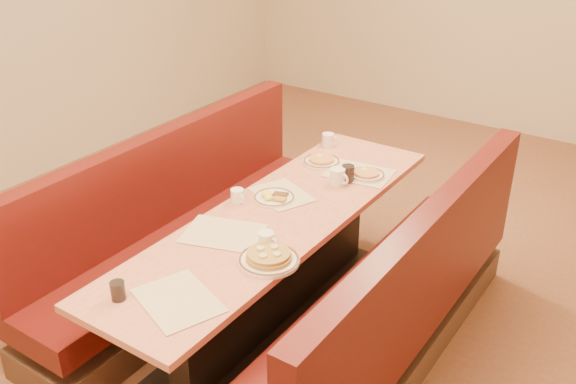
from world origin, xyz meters
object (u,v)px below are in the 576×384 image
Objects in this scene: eggs_plate at (274,197)px; coffee_mug_c at (338,176)px; coffee_mug_a at (267,240)px; diner_table at (278,270)px; coffee_mug_b at (238,196)px; pancake_plate at (269,258)px; booth_right at (391,315)px; coffee_mug_d at (329,140)px; booth_left at (186,236)px; soda_tumbler_near at (118,291)px; soda_tumbler_mid at (348,174)px.

coffee_mug_c is (0.21, 0.39, 0.04)m from eggs_plate.
coffee_mug_a is at bearing -58.35° from eggs_plate.
diner_table is 18.39× the size of coffee_mug_c.
eggs_plate is 0.21m from coffee_mug_b.
diner_table is at bearing 119.71° from pancake_plate.
pancake_plate is 0.96m from coffee_mug_c.
coffee_mug_b is 0.79× the size of coffee_mug_c.
booth_right is 1.50m from coffee_mug_d.
coffee_mug_a is at bearing -150.63° from booth_right.
booth_left is 1.28m from soda_tumbler_near.
coffee_mug_d is at bearing 105.24° from diner_table.
pancake_plate is at bearing -23.58° from booth_left.
eggs_plate is at bearing 12.95° from booth_left.
diner_table is 0.50m from coffee_mug_b.
pancake_plate is 2.86× the size of coffee_mug_b.
soda_tumbler_mid reaches higher than diner_table.
coffee_mug_a is at bearing 130.08° from pancake_plate.
coffee_mug_a is 0.92m from soda_tumbler_mid.
coffee_mug_b is at bearing 148.09° from coffee_mug_a.
booth_right is 21.08× the size of coffee_mug_d.
pancake_plate is at bearing 58.47° from soda_tumbler_near.
coffee_mug_b is at bearing -134.53° from eggs_plate.
eggs_plate is at bearing 66.65° from coffee_mug_b.
pancake_plate is 0.66m from coffee_mug_b.
coffee_mug_d is 1.28× the size of soda_tumbler_near.
eggs_plate is at bearing 170.83° from booth_right.
diner_table is 0.43m from eggs_plate.
eggs_plate is at bearing -98.93° from coffee_mug_d.
soda_tumbler_mid is (0.03, 0.07, -0.00)m from coffee_mug_c.
booth_right reaches higher than eggs_plate.
booth_right reaches higher than coffee_mug_b.
pancake_plate is at bearing -69.82° from coffee_mug_c.
diner_table is at bearing -93.30° from coffee_mug_d.
coffee_mug_c is (-0.16, 0.95, 0.03)m from pancake_plate.
coffee_mug_c is 1.15× the size of coffee_mug_d.
booth_left is at bearing 163.75° from coffee_mug_a.
eggs_plate is at bearing -117.87° from soda_tumbler_mid.
coffee_mug_a is at bearing -87.31° from soda_tumbler_mid.
coffee_mug_b is 0.72m from soda_tumbler_mid.
coffee_mug_d reaches higher than coffee_mug_b.
booth_right is 8.13× the size of pancake_plate.
coffee_mug_b is (0.46, -0.01, 0.43)m from booth_left.
booth_left is 27.01× the size of soda_tumbler_near.
coffee_mug_d is at bearing 134.82° from booth_right.
soda_tumbler_mid is at bearing 96.44° from coffee_mug_a.
diner_table is at bearing 119.63° from coffee_mug_a.
soda_tumbler_mid reaches higher than coffee_mug_b.
coffee_mug_a is at bearing -64.12° from diner_table.
coffee_mug_b is 1.16× the size of soda_tumbler_near.
eggs_plate is 0.54m from coffee_mug_a.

